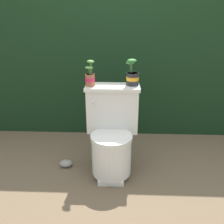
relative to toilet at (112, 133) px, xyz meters
name	(u,v)px	position (x,y,z in m)	size (l,w,h in m)	color
ground_plane	(118,173)	(0.06, -0.06, -0.38)	(12.00, 12.00, 0.00)	brown
hedge_backdrop	(120,56)	(0.06, 1.08, 0.51)	(4.11, 0.64, 1.78)	black
toilet	(112,133)	(0.00, 0.00, 0.00)	(0.48, 0.52, 0.79)	silver
potted_plant_left	(90,77)	(-0.19, 0.10, 0.49)	(0.09, 0.09, 0.23)	#9E5638
potted_plant_midleft	(132,76)	(0.17, 0.15, 0.49)	(0.12, 0.11, 0.23)	#262628
garden_stone	(66,163)	(-0.45, 0.03, -0.35)	(0.12, 0.10, 0.07)	gray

